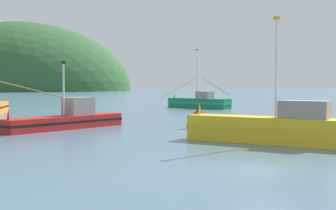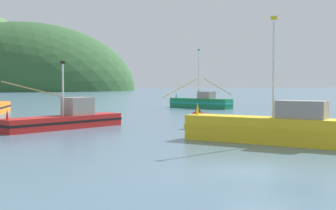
% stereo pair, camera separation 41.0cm
% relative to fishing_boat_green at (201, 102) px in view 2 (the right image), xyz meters
% --- Properties ---
extents(ground_plane, '(600.00, 600.00, 0.00)m').
position_rel_fishing_boat_green_xyz_m(ground_plane, '(-4.13, -42.66, -0.77)').
color(ground_plane, slate).
extents(hill_far_left, '(93.92, 75.14, 57.31)m').
position_rel_fishing_boat_green_xyz_m(hill_far_left, '(-54.40, 142.16, -0.77)').
color(hill_far_left, '#2D562D').
rests_on(hill_far_left, ground).
extents(fishing_boat_green, '(10.61, 10.87, 7.62)m').
position_rel_fishing_boat_green_xyz_m(fishing_boat_green, '(0.00, 0.00, 0.00)').
color(fishing_boat_green, '#197A47').
rests_on(fishing_boat_green, ground).
extents(fishing_boat_red, '(8.11, 8.10, 4.81)m').
position_rel_fishing_boat_green_xyz_m(fishing_boat_red, '(-13.61, -25.91, -0.12)').
color(fishing_boat_red, red).
rests_on(fishing_boat_red, ground).
extents(fishing_boat_yellow, '(8.92, 7.10, 6.82)m').
position_rel_fishing_boat_green_xyz_m(fishing_boat_yellow, '(-1.33, -35.26, 0.07)').
color(fishing_boat_yellow, gold).
rests_on(fishing_boat_yellow, ground).
extents(channel_buoy, '(0.83, 0.83, 1.64)m').
position_rel_fishing_boat_green_xyz_m(channel_buoy, '(-4.13, -26.30, -0.09)').
color(channel_buoy, red).
rests_on(channel_buoy, ground).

